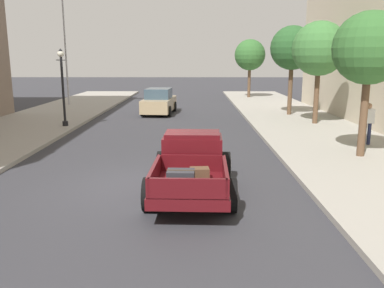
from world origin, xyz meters
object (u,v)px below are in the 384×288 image
(hotrod_truck_maroon, at_px, (192,163))
(street_tree_third, at_px, (292,48))
(street_tree_nearest, at_px, (370,49))
(street_lamp_far, at_px, (63,82))
(flagpole, at_px, (67,27))
(street_tree_second, at_px, (319,49))
(car_background_tan, at_px, (159,102))
(street_tree_farthest, at_px, (250,55))
(pedestrian_sidewalk_right, at_px, (368,121))

(hotrod_truck_maroon, relative_size, street_tree_third, 0.94)
(street_tree_third, bearing_deg, street_tree_nearest, -89.93)
(street_lamp_far, height_order, flagpole, flagpole)
(hotrod_truck_maroon, height_order, street_tree_second, street_tree_second)
(hotrod_truck_maroon, distance_m, car_background_tan, 15.65)
(street_lamp_far, relative_size, flagpole, 0.42)
(hotrod_truck_maroon, height_order, car_background_tan, car_background_tan)
(hotrod_truck_maroon, height_order, street_tree_farthest, street_tree_farthest)
(flagpole, bearing_deg, pedestrian_sidewalk_right, -41.62)
(pedestrian_sidewalk_right, bearing_deg, car_background_tan, 131.75)
(hotrod_truck_maroon, distance_m, flagpole, 22.14)
(flagpole, bearing_deg, street_tree_third, -19.69)
(street_lamp_far, height_order, street_tree_second, street_tree_second)
(hotrod_truck_maroon, bearing_deg, street_tree_nearest, 29.46)
(car_background_tan, bearing_deg, street_tree_farthest, 54.70)
(street_tree_second, relative_size, street_tree_third, 0.99)
(hotrod_truck_maroon, distance_m, street_tree_farthest, 26.25)
(hotrod_truck_maroon, xyz_separation_m, street_tree_nearest, (5.89, 3.32, 3.06))
(street_tree_nearest, bearing_deg, street_tree_farthest, 92.54)
(street_tree_nearest, bearing_deg, street_lamp_far, 152.77)
(street_lamp_far, bearing_deg, street_tree_third, 19.48)
(street_tree_nearest, bearing_deg, street_tree_second, 85.69)
(pedestrian_sidewalk_right, bearing_deg, street_tree_nearest, -117.62)
(flagpole, xyz_separation_m, street_tree_third, (15.05, -5.39, -1.65))
(street_tree_farthest, bearing_deg, street_tree_third, -85.16)
(pedestrian_sidewalk_right, bearing_deg, hotrod_truck_maroon, -142.75)
(street_lamp_far, bearing_deg, hotrod_truck_maroon, -56.01)
(hotrod_truck_maroon, xyz_separation_m, street_tree_second, (6.44, 10.65, 3.24))
(car_background_tan, bearing_deg, pedestrian_sidewalk_right, -48.25)
(car_background_tan, distance_m, street_tree_nearest, 14.95)
(street_lamp_far, relative_size, street_tree_nearest, 0.78)
(flagpole, distance_m, street_tree_third, 16.07)
(car_background_tan, xyz_separation_m, street_tree_second, (8.70, -4.84, 3.23))
(street_lamp_far, distance_m, street_tree_nearest, 14.07)
(hotrod_truck_maroon, distance_m, street_tree_second, 12.86)
(car_background_tan, height_order, street_lamp_far, street_lamp_far)
(street_tree_second, bearing_deg, street_tree_nearest, -94.31)
(car_background_tan, xyz_separation_m, street_tree_farthest, (7.16, 10.11, 3.08))
(street_tree_second, bearing_deg, pedestrian_sidewalk_right, -85.25)
(street_tree_third, height_order, street_tree_farthest, street_tree_third)
(car_background_tan, height_order, street_tree_second, street_tree_second)
(street_tree_farthest, bearing_deg, street_tree_second, -84.13)
(street_tree_second, bearing_deg, car_background_tan, 150.90)
(hotrod_truck_maroon, distance_m, street_tree_nearest, 7.42)
(street_lamp_far, distance_m, street_tree_farthest, 19.63)
(car_background_tan, xyz_separation_m, street_lamp_far, (-4.30, -5.76, 1.62))
(street_tree_nearest, distance_m, street_tree_third, 10.81)
(pedestrian_sidewalk_right, bearing_deg, street_tree_third, 96.52)
(pedestrian_sidewalk_right, height_order, street_lamp_far, street_lamp_far)
(pedestrian_sidewalk_right, distance_m, street_tree_nearest, 3.48)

